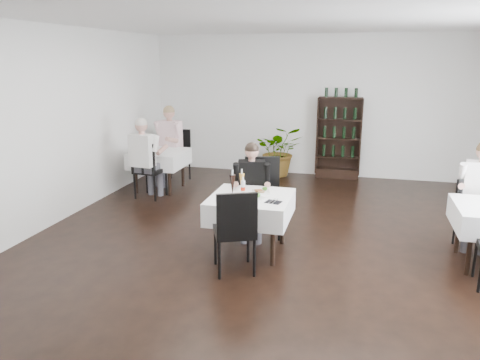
# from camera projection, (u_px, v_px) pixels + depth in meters

# --- Properties ---
(room_shell) EXTENTS (9.00, 9.00, 9.00)m
(room_shell) POSITION_uv_depth(u_px,v_px,m) (275.00, 142.00, 5.81)
(room_shell) COLOR black
(room_shell) RESTS_ON ground
(wine_shelf) EXTENTS (0.90, 0.28, 1.75)m
(wine_shelf) POSITION_uv_depth(u_px,v_px,m) (339.00, 139.00, 9.87)
(wine_shelf) COLOR black
(wine_shelf) RESTS_ON ground
(main_table) EXTENTS (1.03, 1.03, 0.77)m
(main_table) POSITION_uv_depth(u_px,v_px,m) (251.00, 207.00, 6.11)
(main_table) COLOR black
(main_table) RESTS_ON ground
(left_table) EXTENTS (0.98, 0.98, 0.77)m
(left_table) POSITION_uv_depth(u_px,v_px,m) (159.00, 159.00, 9.03)
(left_table) COLOR black
(left_table) RESTS_ON ground
(potted_tree) EXTENTS (1.14, 1.04, 1.10)m
(potted_tree) POSITION_uv_depth(u_px,v_px,m) (280.00, 151.00, 10.14)
(potted_tree) COLOR #2E5E20
(potted_tree) RESTS_ON ground
(main_chair_far) EXTENTS (0.63, 0.63, 1.12)m
(main_chair_far) POSITION_uv_depth(u_px,v_px,m) (263.00, 191.00, 6.77)
(main_chair_far) COLOR black
(main_chair_far) RESTS_ON ground
(main_chair_near) EXTENTS (0.62, 0.63, 1.04)m
(main_chair_near) POSITION_uv_depth(u_px,v_px,m) (235.00, 227.00, 5.47)
(main_chair_near) COLOR black
(main_chair_near) RESTS_ON ground
(left_chair_far) EXTENTS (0.51, 0.52, 1.06)m
(left_chair_far) POSITION_uv_depth(u_px,v_px,m) (178.00, 152.00, 9.72)
(left_chair_far) COLOR black
(left_chair_far) RESTS_ON ground
(left_chair_near) EXTENTS (0.53, 0.53, 1.05)m
(left_chair_near) POSITION_uv_depth(u_px,v_px,m) (147.00, 166.00, 8.45)
(left_chair_near) COLOR black
(left_chair_near) RESTS_ON ground
(right_chair_far) EXTENTS (0.55, 0.55, 0.92)m
(right_chair_far) POSITION_uv_depth(u_px,v_px,m) (474.00, 210.00, 6.30)
(right_chair_far) COLOR black
(right_chair_far) RESTS_ON ground
(diner_main) EXTENTS (0.56, 0.59, 1.37)m
(diner_main) POSITION_uv_depth(u_px,v_px,m) (252.00, 183.00, 6.58)
(diner_main) COLOR #45444D
(diner_main) RESTS_ON ground
(diner_left_far) EXTENTS (0.66, 0.70, 1.59)m
(diner_left_far) POSITION_uv_depth(u_px,v_px,m) (168.00, 139.00, 9.40)
(diner_left_far) COLOR #45444D
(diner_left_far) RESTS_ON ground
(diner_left_near) EXTENTS (0.60, 0.61, 1.50)m
(diner_left_near) POSITION_uv_depth(u_px,v_px,m) (145.00, 152.00, 8.32)
(diner_left_near) COLOR #45444D
(diner_left_near) RESTS_ON ground
(diner_right_far) EXTENTS (0.59, 0.61, 1.44)m
(diner_right_far) POSITION_uv_depth(u_px,v_px,m) (480.00, 187.00, 6.22)
(diner_right_far) COLOR #45444D
(diner_right_far) RESTS_ON ground
(plate_far) EXTENTS (0.28, 0.28, 0.07)m
(plate_far) POSITION_uv_depth(u_px,v_px,m) (261.00, 191.00, 6.23)
(plate_far) COLOR white
(plate_far) RESTS_ON main_table
(plate_near) EXTENTS (0.35, 0.35, 0.08)m
(plate_near) POSITION_uv_depth(u_px,v_px,m) (253.00, 198.00, 5.91)
(plate_near) COLOR white
(plate_near) RESTS_ON main_table
(pilsner_dark) EXTENTS (0.08, 0.08, 0.34)m
(pilsner_dark) POSITION_uv_depth(u_px,v_px,m) (233.00, 185.00, 6.09)
(pilsner_dark) COLOR black
(pilsner_dark) RESTS_ON main_table
(pilsner_lager) EXTENTS (0.07, 0.07, 0.31)m
(pilsner_lager) POSITION_uv_depth(u_px,v_px,m) (242.00, 183.00, 6.22)
(pilsner_lager) COLOR gold
(pilsner_lager) RESTS_ON main_table
(coke_bottle) EXTENTS (0.06, 0.06, 0.24)m
(coke_bottle) POSITION_uv_depth(u_px,v_px,m) (243.00, 188.00, 6.10)
(coke_bottle) COLOR silver
(coke_bottle) RESTS_ON main_table
(napkin_cutlery) EXTENTS (0.21, 0.21, 0.02)m
(napkin_cutlery) POSITION_uv_depth(u_px,v_px,m) (273.00, 202.00, 5.80)
(napkin_cutlery) COLOR black
(napkin_cutlery) RESTS_ON main_table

